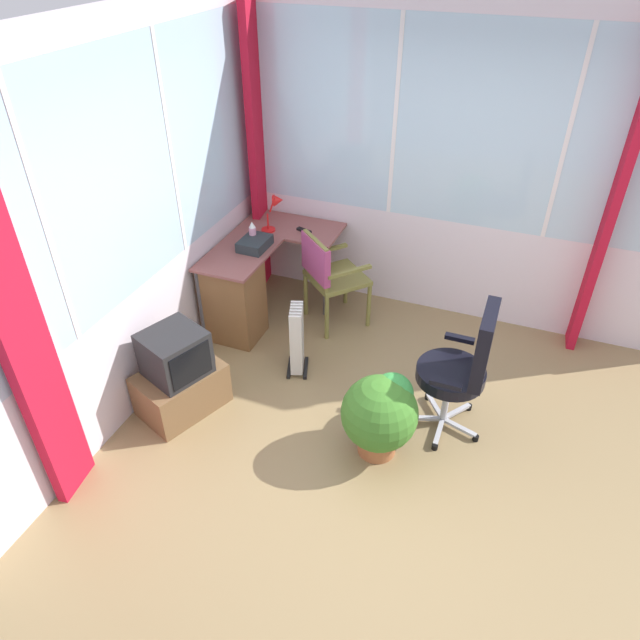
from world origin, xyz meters
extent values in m
cube|color=olive|center=(0.00, 0.00, -0.03)|extent=(4.89, 5.10, 0.06)
cube|color=silver|center=(0.00, 2.08, 0.47)|extent=(3.89, 0.06, 0.95)
cube|color=silver|center=(0.00, 2.08, 1.78)|extent=(3.81, 0.06, 1.66)
cube|color=silver|center=(0.00, 2.08, 2.70)|extent=(3.89, 0.06, 0.18)
cube|color=white|center=(-0.65, 2.08, 1.78)|extent=(0.04, 0.07, 1.66)
cube|color=white|center=(0.65, 2.08, 1.78)|extent=(0.04, 0.07, 1.66)
cube|color=silver|center=(1.97, 0.00, 0.47)|extent=(0.06, 4.10, 0.95)
cube|color=silver|center=(1.97, 0.00, 1.78)|extent=(0.06, 4.02, 1.66)
cube|color=silver|center=(1.97, 0.00, 2.70)|extent=(0.06, 4.10, 0.18)
cube|color=white|center=(1.97, -0.68, 1.78)|extent=(0.07, 0.04, 1.66)
cube|color=white|center=(1.97, 0.68, 1.78)|extent=(0.07, 0.04, 1.66)
cube|color=red|center=(-1.07, 2.00, 1.34)|extent=(0.35, 0.12, 2.69)
cube|color=red|center=(1.84, 1.95, 1.34)|extent=(0.35, 0.12, 2.69)
cube|color=red|center=(1.89, -1.13, 1.34)|extent=(0.34, 0.09, 2.69)
cube|color=brown|center=(1.27, 1.77, 0.76)|extent=(1.31, 0.52, 0.02)
cube|color=brown|center=(1.67, 1.30, 0.76)|extent=(0.52, 0.44, 0.02)
cube|color=brown|center=(0.85, 1.77, 0.37)|extent=(0.40, 0.48, 0.73)
cylinder|color=#4C4C51|center=(1.45, 1.12, 0.37)|extent=(0.04, 0.04, 0.74)
cylinder|color=#4C4C51|center=(0.66, 1.99, 0.37)|extent=(0.04, 0.04, 0.74)
cylinder|color=red|center=(1.51, 1.72, 0.78)|extent=(0.13, 0.13, 0.02)
cylinder|color=red|center=(1.51, 1.72, 0.86)|extent=(0.02, 0.02, 0.15)
cylinder|color=red|center=(1.56, 1.69, 1.01)|extent=(0.03, 0.07, 0.15)
cone|color=red|center=(1.61, 1.65, 1.04)|extent=(0.13, 0.12, 0.12)
cube|color=black|center=(1.61, 1.40, 0.78)|extent=(0.08, 0.16, 0.02)
cylinder|color=pink|center=(1.23, 1.73, 0.85)|extent=(0.06, 0.06, 0.16)
cone|color=white|center=(1.23, 1.73, 0.96)|extent=(0.06, 0.06, 0.06)
cube|color=#242D30|center=(1.16, 1.68, 0.81)|extent=(0.30, 0.24, 0.09)
cylinder|color=olive|center=(1.42, 0.67, 0.23)|extent=(0.04, 0.04, 0.45)
cylinder|color=olive|center=(1.72, 1.00, 0.23)|extent=(0.04, 0.04, 0.45)
cylinder|color=olive|center=(1.09, 0.97, 0.23)|extent=(0.04, 0.04, 0.45)
cylinder|color=olive|center=(1.39, 1.30, 0.23)|extent=(0.04, 0.04, 0.45)
cube|color=olive|center=(1.41, 0.98, 0.47)|extent=(0.68, 0.68, 0.04)
cube|color=olive|center=(1.24, 1.13, 0.70)|extent=(0.32, 0.35, 0.43)
cube|color=#AE4379|center=(1.24, 1.13, 0.73)|extent=(0.35, 0.38, 0.36)
cube|color=olive|center=(1.26, 0.82, 0.65)|extent=(0.35, 0.32, 0.03)
cube|color=olive|center=(1.55, 1.15, 0.65)|extent=(0.35, 0.32, 0.03)
cube|color=#B7B7BF|center=(0.27, -0.24, 0.04)|extent=(0.28, 0.04, 0.02)
cylinder|color=black|center=(0.13, -0.24, 0.02)|extent=(0.05, 0.05, 0.05)
cube|color=#B7B7BF|center=(0.36, -0.38, 0.04)|extent=(0.12, 0.28, 0.02)
cylinder|color=black|center=(0.32, -0.51, 0.02)|extent=(0.05, 0.05, 0.05)
cube|color=#B7B7BF|center=(0.52, -0.33, 0.04)|extent=(0.25, 0.19, 0.02)
cylinder|color=black|center=(0.63, -0.41, 0.02)|extent=(0.05, 0.05, 0.05)
cube|color=#B7B7BF|center=(0.52, -0.16, 0.04)|extent=(0.25, 0.19, 0.02)
cylinder|color=black|center=(0.63, -0.08, 0.02)|extent=(0.05, 0.05, 0.05)
cube|color=#B7B7BF|center=(0.36, -0.11, 0.04)|extent=(0.12, 0.28, 0.02)
cylinder|color=black|center=(0.32, 0.02, 0.02)|extent=(0.05, 0.05, 0.05)
cylinder|color=#B7B7BF|center=(0.41, -0.24, 0.26)|extent=(0.05, 0.05, 0.40)
cylinder|color=black|center=(0.41, -0.24, 0.50)|extent=(0.50, 0.50, 0.09)
cube|color=black|center=(0.41, -0.43, 0.82)|extent=(0.43, 0.09, 0.54)
cube|color=black|center=(0.68, -0.24, 0.63)|extent=(0.05, 0.22, 0.04)
cube|color=black|center=(0.14, -0.24, 0.63)|extent=(0.05, 0.22, 0.04)
cube|color=brown|center=(-0.16, 1.71, 0.18)|extent=(0.76, 0.65, 0.36)
cube|color=black|center=(-0.16, 1.71, 0.54)|extent=(0.54, 0.53, 0.36)
cube|color=black|center=(-0.23, 1.52, 0.54)|extent=(0.32, 0.14, 0.28)
cube|color=#262628|center=(-0.02, 1.65, 0.40)|extent=(0.32, 0.30, 0.07)
cube|color=silver|center=(0.49, 1.01, 0.33)|extent=(0.05, 0.10, 0.60)
cube|color=silver|center=(0.53, 1.02, 0.33)|extent=(0.05, 0.10, 0.60)
cube|color=silver|center=(0.57, 1.04, 0.33)|extent=(0.05, 0.10, 0.60)
cube|color=silver|center=(0.61, 1.05, 0.33)|extent=(0.05, 0.10, 0.60)
cube|color=silver|center=(0.65, 1.07, 0.33)|extent=(0.05, 0.10, 0.60)
cube|color=silver|center=(0.69, 1.08, 0.33)|extent=(0.05, 0.10, 0.60)
cube|color=black|center=(0.61, 0.98, 0.01)|extent=(0.27, 0.11, 0.03)
cube|color=black|center=(0.57, 1.11, 0.01)|extent=(0.27, 0.11, 0.03)
cube|color=silver|center=(0.73, 1.09, 0.36)|extent=(0.08, 0.10, 0.42)
cylinder|color=#A35D36|center=(-0.04, 0.15, 0.08)|extent=(0.28, 0.28, 0.17)
sphere|color=#3B7627|center=(-0.04, 0.15, 0.37)|extent=(0.55, 0.55, 0.55)
sphere|color=green|center=(0.07, 0.10, 0.48)|extent=(0.30, 0.30, 0.30)
camera|label=1|loc=(-2.87, -0.50, 3.24)|focal=32.31mm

